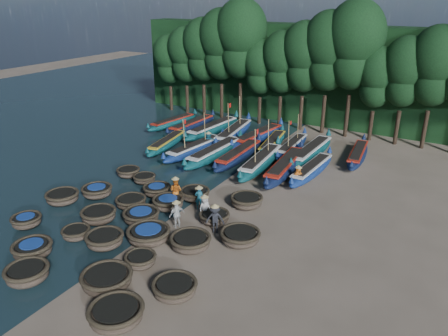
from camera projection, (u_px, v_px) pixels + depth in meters
The scene contains 62 objects.
ground at pixel (188, 207), 28.34m from camera, with size 120.00×120.00×0.00m, color #7D6C5B.
foliage_wall at pixel (314, 75), 45.37m from camera, with size 40.00×3.00×10.00m, color black.
coracle_1 at pixel (32, 249), 22.76m from camera, with size 2.11×2.11×0.83m.
coracle_2 at pixel (27, 273), 20.80m from camera, with size 2.14×2.14×0.82m.
coracle_3 at pixel (107, 279), 20.39m from camera, with size 2.93×2.93×0.82m.
coracle_4 at pixel (116, 314), 18.19m from camera, with size 2.98×2.98×0.82m.
coracle_5 at pixel (26, 221), 25.75m from camera, with size 2.09×2.09×0.72m.
coracle_6 at pixel (76, 233), 24.53m from camera, with size 1.80×1.80×0.64m.
coracle_7 at pixel (105, 239), 23.70m from camera, with size 2.13×2.13×0.80m.
coracle_8 at pixel (141, 260), 22.04m from camera, with size 1.65×1.65×0.67m.
coracle_9 at pixel (175, 288), 19.86m from camera, with size 2.44×2.44×0.75m.
coracle_10 at pixel (62, 197), 28.64m from camera, with size 2.70×2.70×0.79m.
coracle_11 at pixel (99, 215), 26.29m from camera, with size 2.41×2.41×0.82m.
coracle_12 at pixel (141, 216), 26.27m from camera, with size 2.67×2.67×0.76m.
coracle_13 at pixel (149, 234), 24.17m from camera, with size 2.46×2.46×0.83m.
coracle_14 at pixel (190, 242), 23.51m from camera, with size 2.39×2.39×0.79m.
coracle_15 at pixel (97, 191), 29.55m from camera, with size 2.50×2.50×0.77m.
coracle_16 at pixel (131, 202), 28.15m from camera, with size 2.48×2.48×0.68m.
coracle_17 at pixel (168, 203), 27.86m from camera, with size 2.22×2.22×0.80m.
coracle_18 at pixel (214, 217), 26.27m from camera, with size 2.16×2.16×0.65m.
coracle_19 at pixel (240, 236), 24.05m from camera, with size 2.53×2.53×0.76m.
coracle_20 at pixel (128, 172), 32.79m from camera, with size 1.77×1.77×0.69m.
coracle_21 at pixel (144, 178), 31.75m from camera, with size 1.89×1.89×0.63m.
coracle_22 at pixel (157, 190), 29.75m from camera, with size 2.02×2.02×0.74m.
coracle_23 at pixel (195, 194), 29.18m from camera, with size 2.39×2.39×0.74m.
coracle_24 at pixel (247, 201), 28.13m from camera, with size 2.50×2.50×0.79m.
long_boat_2 at pixel (167, 143), 38.85m from camera, with size 2.50×7.33×1.31m.
long_boat_3 at pixel (195, 148), 37.28m from camera, with size 2.35×8.15×3.49m.
long_boat_4 at pixel (215, 152), 36.26m from camera, with size 1.87×8.85×1.56m.
long_boat_5 at pixel (239, 155), 35.80m from camera, with size 1.61×8.31×1.46m.
long_boat_6 at pixel (261, 162), 34.29m from camera, with size 2.23×8.74×3.73m.
long_boat_7 at pixel (285, 166), 33.27m from camera, with size 2.29×9.00×1.59m.
long_boat_8 at pixel (312, 170), 32.92m from camera, with size 1.76×7.72×1.36m.
long_boat_9 at pixel (173, 122), 45.07m from camera, with size 2.23×7.23×1.28m.
long_boat_10 at pixel (192, 125), 43.84m from camera, with size 1.74×8.09×1.43m.
long_boat_11 at pixel (213, 129), 42.61m from camera, with size 2.25×8.90×1.57m.
long_boat_12 at pixel (234, 133), 41.27m from camera, with size 2.79×9.00×3.86m.
long_boat_13 at pixel (258, 136), 40.33m from camera, with size 2.61×8.58×1.52m.
long_boat_14 at pixel (272, 143), 38.64m from camera, with size 2.51×7.58×1.35m.
long_boat_15 at pixel (292, 146), 37.95m from camera, with size 1.64×7.47×3.17m.
long_boat_16 at pixel (311, 152), 36.37m from camera, with size 1.82×8.93×1.57m.
long_boat_17 at pixel (358, 155), 36.01m from camera, with size 2.11×7.51×1.33m.
fisherman_0 at pixel (205, 207), 26.50m from camera, with size 0.74×0.88×1.74m.
fisherman_1 at pixel (199, 196), 27.77m from camera, with size 0.66×0.62×1.72m.
fisherman_2 at pixel (176, 190), 28.46m from camera, with size 0.94×0.76×2.01m.
fisherman_3 at pixel (215, 218), 24.99m from camera, with size 1.27×1.03×1.92m.
fisherman_4 at pixel (177, 214), 25.53m from camera, with size 0.81×1.07×1.88m.
fisherman_5 at pixel (209, 141), 38.29m from camera, with size 1.49×1.22×1.80m.
fisherman_6 at pixel (298, 176), 31.02m from camera, with size 0.83×0.63×1.72m.
tree_0 at pixel (169, 59), 49.61m from camera, with size 3.68×3.68×8.68m.
tree_1 at pixel (186, 54), 48.29m from camera, with size 4.09×4.09×9.65m.
tree_2 at pixel (203, 49), 46.98m from camera, with size 4.51×4.51×10.63m.
tree_3 at pixel (222, 43), 45.66m from camera, with size 4.92×4.92×11.60m.
tree_4 at pixel (241, 38), 44.34m from camera, with size 5.34×5.34×12.58m.
tree_5 at pixel (261, 66), 44.28m from camera, with size 3.68×3.68×8.68m.
tree_6 at pixel (282, 61), 42.96m from camera, with size 4.09×4.09×9.65m.
tree_7 at pixel (305, 56), 41.64m from camera, with size 4.51×4.51×10.63m.
tree_8 at pixel (329, 50), 40.33m from camera, with size 4.92×4.92×11.60m.
tree_9 at pixel (355, 44), 39.01m from camera, with size 5.34×5.34×12.58m.
tree_10 at pixel (377, 77), 38.95m from camera, with size 3.68×3.68×8.68m.
tree_11 at pixel (406, 71), 37.63m from camera, with size 4.09×4.09×9.65m.
tree_12 at pixel (436, 65), 36.31m from camera, with size 4.51×4.51×10.63m.
Camera 1 is at (14.72, -20.79, 12.90)m, focal length 35.00 mm.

